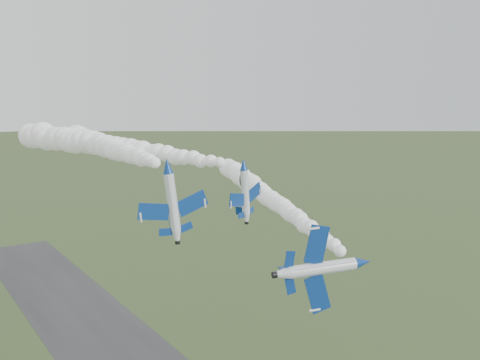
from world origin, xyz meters
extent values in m
cylinder|color=silver|center=(13.65, -6.54, 33.60)|extent=(4.31, 9.49, 1.74)
cone|color=navy|center=(11.99, -12.22, 33.60)|extent=(2.36, 2.85, 1.74)
cone|color=silver|center=(15.26, -1.07, 33.60)|extent=(2.23, 2.42, 1.74)
cylinder|color=black|center=(15.57, 0.00, 33.60)|extent=(1.03, 0.89, 0.88)
ellipsoid|color=black|center=(13.58, -9.03, 33.63)|extent=(2.02, 3.41, 1.16)
cube|color=navy|center=(13.62, -5.60, 36.94)|extent=(1.09, 2.67, 5.14)
cube|color=navy|center=(13.87, -5.67, 30.25)|extent=(1.09, 2.67, 5.14)
cube|color=navy|center=(14.91, -2.02, 35.39)|extent=(0.53, 1.23, 2.24)
cube|color=navy|center=(15.04, -2.05, 31.82)|extent=(0.53, 1.23, 2.24)
cube|color=navy|center=(16.29, -2.70, 33.66)|extent=(2.86, 2.41, 0.23)
cylinder|color=silver|center=(-4.46, 15.53, 45.77)|extent=(2.60, 8.80, 1.72)
cone|color=navy|center=(-5.02, 10.08, 45.77)|extent=(1.94, 2.44, 1.72)
cone|color=silver|center=(-3.92, 20.77, 45.77)|extent=(1.90, 2.02, 1.72)
cylinder|color=black|center=(-3.82, 21.79, 45.77)|extent=(0.93, 0.71, 0.87)
ellipsoid|color=black|center=(-4.75, 13.32, 46.34)|extent=(1.44, 3.07, 1.15)
cube|color=navy|center=(-7.42, 16.66, 45.25)|extent=(4.96, 2.95, 0.70)
cube|color=navy|center=(-1.30, 16.03, 45.98)|extent=(4.96, 2.95, 0.70)
cube|color=navy|center=(-5.65, 20.01, 45.57)|extent=(2.17, 1.34, 0.35)
cube|color=navy|center=(-2.38, 19.67, 45.96)|extent=(2.17, 1.34, 0.35)
cube|color=navy|center=(-4.20, 19.61, 47.10)|extent=(0.56, 1.68, 2.27)
cylinder|color=silver|center=(9.85, 16.58, 44.93)|extent=(4.04, 7.33, 1.43)
cone|color=navy|center=(11.57, 12.29, 44.93)|extent=(2.03, 2.31, 1.43)
cone|color=silver|center=(8.21, 20.71, 44.93)|extent=(1.91, 1.99, 1.43)
cylinder|color=black|center=(7.89, 21.52, 44.93)|extent=(0.86, 0.75, 0.72)
ellipsoid|color=black|center=(10.51, 14.82, 45.42)|extent=(1.81, 2.68, 0.95)
cube|color=navy|center=(7.19, 16.27, 44.55)|extent=(4.49, 3.43, 0.50)
cube|color=navy|center=(12.03, 18.20, 45.05)|extent=(4.49, 3.43, 0.50)
cube|color=navy|center=(7.21, 19.47, 44.79)|extent=(1.97, 1.54, 0.25)
cube|color=navy|center=(9.79, 20.50, 45.06)|extent=(1.97, 1.54, 0.25)
cube|color=navy|center=(8.48, 19.75, 46.06)|extent=(0.78, 1.40, 1.92)
camera|label=1|loc=(-39.15, -55.40, 55.23)|focal=40.00mm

